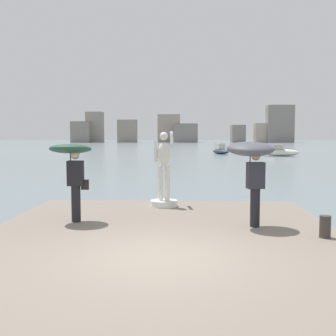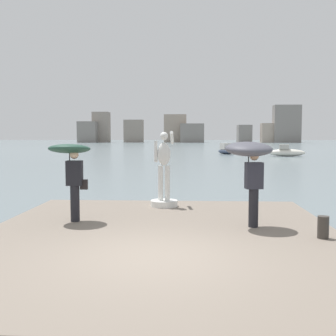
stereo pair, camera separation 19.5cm
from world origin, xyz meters
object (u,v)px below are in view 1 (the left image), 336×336
at_px(mooring_bollard, 325,227).
at_px(boat_mid, 281,152).
at_px(onlooker_right, 251,158).
at_px(boat_near, 220,150).
at_px(onlooker_left, 72,161).
at_px(statue_white_figure, 164,180).

xyz_separation_m(mooring_bollard, boat_mid, (9.01, 42.46, -0.11)).
relative_size(onlooker_right, boat_near, 0.52).
xyz_separation_m(onlooker_right, boat_mid, (10.36, 41.45, -1.46)).
bearing_deg(onlooker_right, onlooker_left, 174.29).
xyz_separation_m(statue_white_figure, onlooker_right, (2.11, -2.68, 0.80)).
bearing_deg(statue_white_figure, boat_mid, 72.17).
relative_size(onlooker_right, boat_mid, 0.45).
distance_m(statue_white_figure, mooring_bollard, 5.09).
xyz_separation_m(onlooker_left, boat_near, (7.84, 47.03, -1.37)).
bearing_deg(boat_mid, onlooker_right, -104.03).
xyz_separation_m(onlooker_left, boat_mid, (14.57, 41.03, -1.36)).
height_order(statue_white_figure, mooring_bollard, statue_white_figure).
bearing_deg(boat_near, onlooker_right, -94.37).
bearing_deg(boat_mid, statue_white_figure, -107.83).
bearing_deg(onlooker_right, boat_mid, 75.97).
xyz_separation_m(statue_white_figure, onlooker_left, (-2.11, -2.26, 0.70)).
relative_size(statue_white_figure, boat_near, 0.58).
xyz_separation_m(statue_white_figure, mooring_bollard, (3.46, -3.69, -0.56)).
bearing_deg(onlooker_left, onlooker_right, -5.71).
height_order(onlooker_right, mooring_bollard, onlooker_right).
height_order(mooring_bollard, boat_mid, boat_mid).
bearing_deg(boat_near, statue_white_figure, -97.29).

